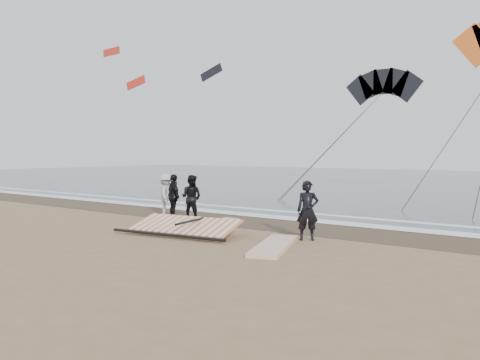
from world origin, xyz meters
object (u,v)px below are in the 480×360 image
(man_main, at_px, (308,210))
(board_cream, at_px, (208,223))
(sail_rig, at_px, (186,228))
(board_white, at_px, (274,246))

(man_main, xyz_separation_m, board_cream, (-4.14, 0.60, -0.80))
(board_cream, distance_m, sail_rig, 1.94)
(board_cream, xyz_separation_m, sail_rig, (0.62, -1.83, 0.14))
(man_main, bearing_deg, board_cream, 137.80)
(board_cream, height_order, sail_rig, sail_rig)
(board_white, relative_size, sail_rig, 0.71)
(man_main, distance_m, board_cream, 4.26)
(board_cream, bearing_deg, sail_rig, -62.21)
(board_cream, relative_size, sail_rig, 0.63)
(man_main, xyz_separation_m, board_white, (-0.21, -1.47, -0.80))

